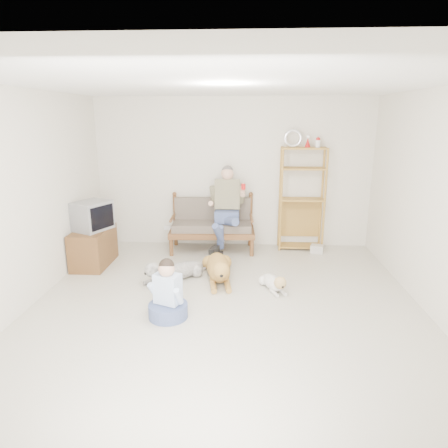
# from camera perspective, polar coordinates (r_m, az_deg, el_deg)

# --- Properties ---
(floor) EXTENTS (5.50, 5.50, 0.00)m
(floor) POSITION_cam_1_polar(r_m,az_deg,el_deg) (5.10, 0.12, -12.38)
(floor) COLOR beige
(floor) RESTS_ON ground
(ceiling) EXTENTS (5.50, 5.50, 0.00)m
(ceiling) POSITION_cam_1_polar(r_m,az_deg,el_deg) (4.54, 0.14, 19.47)
(ceiling) COLOR white
(ceiling) RESTS_ON ground
(wall_back) EXTENTS (5.00, 0.00, 5.00)m
(wall_back) POSITION_cam_1_polar(r_m,az_deg,el_deg) (7.34, 1.29, 7.26)
(wall_back) COLOR beige
(wall_back) RESTS_ON ground
(wall_front) EXTENTS (5.00, 0.00, 5.00)m
(wall_front) POSITION_cam_1_polar(r_m,az_deg,el_deg) (2.05, -4.13, -14.38)
(wall_front) COLOR beige
(wall_front) RESTS_ON ground
(wall_left) EXTENTS (0.00, 5.50, 5.50)m
(wall_left) POSITION_cam_1_polar(r_m,az_deg,el_deg) (5.38, -27.55, 2.62)
(wall_left) COLOR beige
(wall_left) RESTS_ON ground
(wall_right) EXTENTS (0.00, 5.50, 5.50)m
(wall_right) POSITION_cam_1_polar(r_m,az_deg,el_deg) (5.15, 29.14, 1.92)
(wall_right) COLOR beige
(wall_right) RESTS_ON ground
(loveseat) EXTENTS (1.53, 0.76, 0.95)m
(loveseat) POSITION_cam_1_polar(r_m,az_deg,el_deg) (7.20, -1.67, 0.07)
(loveseat) COLOR brown
(loveseat) RESTS_ON ground
(man) EXTENTS (0.58, 0.83, 1.35)m
(man) POSITION_cam_1_polar(r_m,az_deg,el_deg) (6.91, 0.17, 1.30)
(man) COLOR #4B5A8A
(man) RESTS_ON loveseat
(etagere) EXTENTS (0.82, 0.36, 2.14)m
(etagere) POSITION_cam_1_polar(r_m,az_deg,el_deg) (7.28, 11.05, 3.67)
(etagere) COLOR olive
(etagere) RESTS_ON ground
(book_stack) EXTENTS (0.26, 0.22, 0.14)m
(book_stack) POSITION_cam_1_polar(r_m,az_deg,el_deg) (7.31, 13.16, -3.49)
(book_stack) COLOR silver
(book_stack) RESTS_ON ground
(tv_stand) EXTENTS (0.51, 0.90, 0.60)m
(tv_stand) POSITION_cam_1_polar(r_m,az_deg,el_deg) (6.83, -18.18, -3.16)
(tv_stand) COLOR brown
(tv_stand) RESTS_ON ground
(crt_tv) EXTENTS (0.63, 0.68, 0.46)m
(crt_tv) POSITION_cam_1_polar(r_m,az_deg,el_deg) (6.68, -18.30, 1.14)
(crt_tv) COLOR gray
(crt_tv) RESTS_ON tv_stand
(wall_outlet) EXTENTS (0.12, 0.02, 0.08)m
(wall_outlet) POSITION_cam_1_polar(r_m,az_deg,el_deg) (7.69, -8.12, -0.53)
(wall_outlet) COLOR white
(wall_outlet) RESTS_ON ground
(golden_retriever) EXTENTS (0.48, 1.39, 0.43)m
(golden_retriever) POSITION_cam_1_polar(r_m,az_deg,el_deg) (5.97, -0.76, -6.31)
(golden_retriever) COLOR #A67939
(golden_retriever) RESTS_ON ground
(shaggy_dog) EXTENTS (0.92, 0.84, 0.35)m
(shaggy_dog) POSITION_cam_1_polar(r_m,az_deg,el_deg) (5.98, -7.27, -6.72)
(shaggy_dog) COLOR white
(shaggy_dog) RESTS_ON ground
(terrier) EXTENTS (0.36, 0.68, 0.27)m
(terrier) POSITION_cam_1_polar(r_m,az_deg,el_deg) (5.66, 7.21, -8.33)
(terrier) COLOR silver
(terrier) RESTS_ON ground
(child) EXTENTS (0.48, 0.48, 0.75)m
(child) POSITION_cam_1_polar(r_m,az_deg,el_deg) (4.91, -8.04, -10.21)
(child) COLOR #4B5A8A
(child) RESTS_ON ground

